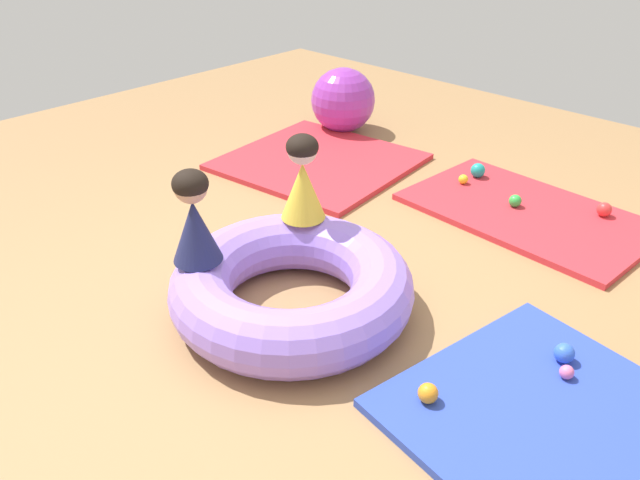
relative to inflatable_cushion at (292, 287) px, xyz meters
The scene contains 15 objects.
ground_plane 0.17m from the inflatable_cushion, 40.29° to the right, with size 8.00×8.00×0.00m, color #9E7549.
gym_mat_far_right 1.31m from the inflatable_cushion, ahead, with size 1.11×1.13×0.04m, color #2D47B7.
gym_mat_near_left 1.81m from the inflatable_cushion, 79.17° to the left, with size 1.49×0.91×0.04m, color red.
gym_mat_center_rear 1.89m from the inflatable_cushion, 129.89° to the left, with size 1.28×1.25×0.04m, color red.
inflatable_cushion is the anchor object (origin of this frame).
child_in_yellow 0.59m from the inflatable_cushion, 127.57° to the left, with size 0.34×0.34×0.47m.
child_in_navy 0.58m from the inflatable_cushion, 137.14° to the right, with size 0.31×0.31×0.46m.
play_ball_yellow 1.84m from the inflatable_cushion, 95.71° to the left, with size 0.07×0.07×0.07m, color yellow.
play_ball_pink 1.30m from the inflatable_cushion, 20.02° to the left, with size 0.06×0.06×0.06m, color pink.
play_ball_teal 2.00m from the inflatable_cushion, 94.91° to the left, with size 0.10×0.10×0.10m, color teal.
play_ball_orange 0.88m from the inflatable_cushion, ahead, with size 0.08×0.08×0.08m, color orange.
play_ball_blue 1.28m from the inflatable_cushion, 24.85° to the left, with size 0.09×0.09×0.09m, color blue.
play_ball_red 2.15m from the inflatable_cushion, 70.39° to the left, with size 0.09×0.09×0.09m, color red.
play_ball_green 1.78m from the inflatable_cushion, 81.84° to the left, with size 0.08×0.08×0.08m, color green.
exercise_ball_large 2.63m from the inflatable_cushion, 126.56° to the left, with size 0.54×0.54×0.54m, color purple.
Camera 1 is at (1.83, -1.72, 1.91)m, focal length 35.74 mm.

